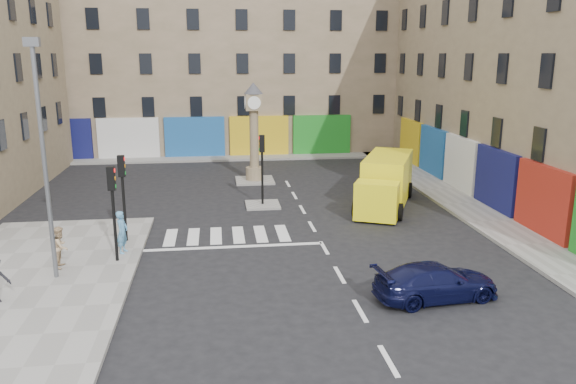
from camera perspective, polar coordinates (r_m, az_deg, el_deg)
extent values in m
plane|color=black|center=(22.79, 4.17, -6.52)|extent=(120.00, 120.00, 0.00)
cube|color=gray|center=(21.53, -25.05, -8.89)|extent=(7.00, 16.00, 0.15)
cube|color=gray|center=(34.47, 15.13, 0.22)|extent=(2.60, 30.00, 0.15)
cube|color=gray|center=(43.83, -6.77, 3.46)|extent=(32.00, 2.40, 0.15)
cube|color=gray|center=(30.06, -2.60, -1.31)|extent=(1.80, 1.80, 0.12)
cube|color=gray|center=(35.87, -3.40, 1.18)|extent=(2.40, 2.40, 0.12)
cube|color=#8D7A5C|center=(36.48, 25.37, 12.70)|extent=(10.00, 30.00, 16.00)
cube|color=gray|center=(48.92, -7.16, 14.45)|extent=(32.00, 10.00, 17.00)
cylinder|color=black|center=(22.41, -17.19, -3.30)|extent=(0.12, 0.12, 2.80)
cube|color=black|center=(21.95, -17.53, 1.32)|extent=(0.28, 0.22, 0.90)
cylinder|color=black|center=(24.68, -16.29, -1.67)|extent=(0.12, 0.12, 2.80)
cube|color=black|center=(24.27, -16.58, 2.54)|extent=(0.28, 0.22, 0.90)
cylinder|color=black|center=(29.71, -2.63, 1.41)|extent=(0.12, 0.12, 2.80)
cube|color=black|center=(29.37, -2.67, 4.93)|extent=(0.28, 0.22, 0.90)
cylinder|color=#595B60|center=(20.91, -23.46, 2.31)|extent=(0.16, 0.16, 8.00)
cube|color=#595B60|center=(20.57, -24.60, 13.70)|extent=(0.50, 0.25, 0.30)
cylinder|color=#8D7A5C|center=(35.77, -3.41, 1.90)|extent=(1.10, 1.10, 0.80)
cylinder|color=#8D7A5C|center=(35.38, -3.46, 5.39)|extent=(0.56, 0.56, 3.60)
cube|color=#8D7A5C|center=(35.12, -3.52, 9.10)|extent=(1.00, 1.00, 1.00)
cylinder|color=white|center=(34.60, -3.46, 9.03)|extent=(0.80, 0.06, 0.80)
cone|color=#333338|center=(35.06, -3.54, 10.49)|extent=(1.20, 1.20, 0.70)
imported|color=black|center=(19.38, 14.80, -8.80)|extent=(4.37, 2.22, 1.21)
cube|color=yellow|center=(31.07, 10.08, 1.44)|extent=(4.12, 5.61, 2.48)
cube|color=yellow|center=(27.39, 9.00, -0.89)|extent=(2.40, 2.03, 1.83)
cube|color=black|center=(27.24, 9.01, -0.04)|extent=(2.07, 1.65, 0.76)
cylinder|color=black|center=(28.12, 6.91, -1.68)|extent=(0.60, 0.90, 0.86)
cylinder|color=black|center=(27.84, 11.28, -2.02)|extent=(0.60, 0.90, 0.86)
cylinder|color=black|center=(32.66, 8.43, 0.46)|extent=(0.60, 0.90, 0.86)
cylinder|color=black|center=(32.42, 12.20, 0.19)|extent=(0.60, 0.90, 0.86)
imported|color=#518FBB|center=(23.39, -16.49, -3.92)|extent=(0.55, 0.71, 1.72)
imported|color=tan|center=(22.64, -22.11, -5.18)|extent=(0.63, 0.79, 1.57)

